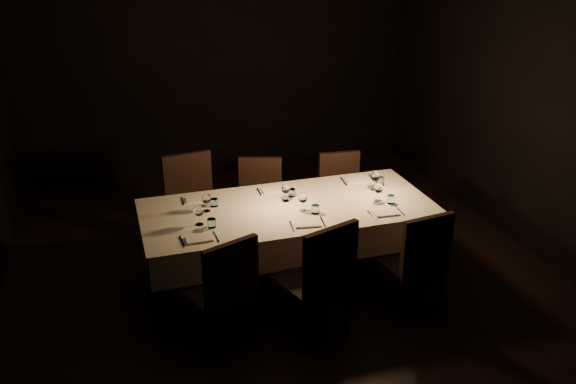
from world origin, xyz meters
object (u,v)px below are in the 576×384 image
object	(u,v)px
chair_near_left	(224,288)
chair_far_center	(260,198)
chair_near_center	(319,276)
chair_far_right	(341,191)
chair_near_right	(416,259)
dining_table	(288,214)
chair_far_left	(193,201)

from	to	relation	value
chair_near_left	chair_far_center	distance (m)	1.70
chair_near_center	chair_far_right	world-z (taller)	chair_near_center
chair_near_right	chair_far_right	bearing A→B (deg)	-95.90
chair_far_center	chair_far_right	size ratio (longest dim) A/B	1.01
dining_table	chair_near_left	size ratio (longest dim) A/B	2.68
chair_near_center	chair_far_right	size ratio (longest dim) A/B	1.14
chair_near_center	chair_near_right	size ratio (longest dim) A/B	1.07
dining_table	chair_near_right	distance (m)	1.16
chair_near_left	chair_far_left	size ratio (longest dim) A/B	0.94
chair_near_center	chair_far_left	xyz separation A→B (m)	(-0.69, 1.69, -0.01)
chair_near_center	chair_far_center	distance (m)	1.67
dining_table	chair_far_right	world-z (taller)	chair_far_right
dining_table	chair_near_left	xyz separation A→B (m)	(-0.73, -0.74, -0.17)
chair_near_center	chair_far_left	distance (m)	1.83
chair_near_center	chair_near_right	xyz separation A→B (m)	(0.86, 0.06, -0.03)
dining_table	chair_far_left	bearing A→B (deg)	130.00
chair_near_center	chair_far_right	xyz separation A→B (m)	(0.82, 1.60, -0.06)
dining_table	chair_far_left	size ratio (longest dim) A/B	2.52
chair_far_left	chair_far_center	world-z (taller)	chair_far_left
dining_table	chair_far_left	distance (m)	1.11
chair_near_left	chair_near_center	size ratio (longest dim) A/B	0.93
chair_near_center	chair_far_left	bearing A→B (deg)	-86.45
chair_far_center	chair_far_left	bearing A→B (deg)	-163.69
chair_near_left	chair_far_right	world-z (taller)	chair_near_left
chair_far_left	chair_near_left	bearing A→B (deg)	-98.73
chair_near_left	chair_far_right	bearing A→B (deg)	-157.13
dining_table	chair_far_right	bearing A→B (deg)	43.16
chair_near_center	chair_near_right	distance (m)	0.86
chair_near_right	chair_far_center	world-z (taller)	chair_near_right
dining_table	chair_near_right	world-z (taller)	chair_near_right
chair_near_right	chair_far_right	world-z (taller)	chair_near_right
chair_far_center	chair_far_right	world-z (taller)	chair_far_center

